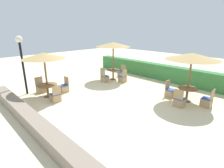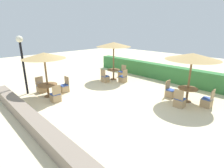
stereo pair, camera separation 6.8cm
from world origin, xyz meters
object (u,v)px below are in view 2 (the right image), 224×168
object	(u,v)px
patio_chair_back_right_west	(170,93)
parasol_back_right	(192,57)
round_table_front_left	(48,87)
parasol_front_left	(44,56)
patio_chair_front_left_east	(56,97)
patio_chair_back_right_east	(207,102)
patio_chair_back_left_east	(123,79)
patio_chair_front_left_west	(41,88)
patio_chair_back_left_north	(122,74)
patio_chair_back_left_south	(105,78)
lamp_post	(22,54)
round_table_back_right	(188,91)
patio_chair_front_left_north	(64,88)
parasol_back_left	(114,45)
round_table_back_left	(114,72)
patio_chair_back_right_south	(180,102)

from	to	relation	value
patio_chair_back_right_west	parasol_back_right	bearing A→B (deg)	92.81
round_table_front_left	parasol_back_right	bearing A→B (deg)	40.59
parasol_front_left	patio_chair_front_left_east	world-z (taller)	parasol_front_left
patio_chair_back_right_east	patio_chair_back_left_east	distance (m)	5.67
parasol_back_right	patio_chair_back_left_east	size ratio (longest dim) A/B	2.81
patio_chair_front_left_west	patio_chair_back_left_north	distance (m)	6.14
parasol_front_left	patio_chair_back_left_south	xyz separation A→B (m)	(0.13, 4.20, -2.04)
lamp_post	parasol_front_left	bearing A→B (deg)	28.70
patio_chair_back_right_east	patio_chair_front_left_west	xyz separation A→B (m)	(-7.68, -4.98, 0.00)
round_table_back_right	patio_chair_back_left_south	bearing A→B (deg)	-172.58
patio_chair_back_right_east	parasol_front_left	distance (m)	8.62
round_table_front_left	patio_chair_back_left_east	world-z (taller)	patio_chair_back_left_east
patio_chair_front_left_west	patio_chair_front_left_north	bearing A→B (deg)	138.32
patio_chair_front_left_west	patio_chair_back_left_north	size ratio (longest dim) A/B	1.00
patio_chair_back_right_east	parasol_front_left	world-z (taller)	parasol_front_left
patio_chair_front_left_north	parasol_back_left	distance (m)	4.67
round_table_front_left	parasol_back_left	world-z (taller)	parasol_back_left
round_table_back_right	patio_chair_back_left_north	distance (m)	5.82
patio_chair_back_right_east	patio_chair_back_left_east	bearing A→B (deg)	89.10
patio_chair_back_right_west	round_table_back_left	bearing A→B (deg)	-92.49
patio_chair_back_left_east	lamp_post	bearing A→B (deg)	157.95
round_table_front_left	patio_chair_front_left_east	world-z (taller)	patio_chair_front_left_east
round_table_front_left	patio_chair_front_left_east	bearing A→B (deg)	-2.64
lamp_post	patio_chair_front_left_north	bearing A→B (deg)	54.28
patio_chair_back_left_east	patio_chair_back_right_south	bearing A→B (deg)	-102.59
round_table_back_left	patio_chair_back_left_south	bearing A→B (deg)	-87.18
patio_chair_back_right_east	parasol_front_left	bearing A→B (deg)	126.52
round_table_back_right	patio_chair_front_left_east	xyz separation A→B (m)	(-4.78, -4.97, -0.31)
parasol_back_right	patio_chair_back_left_east	distance (m)	5.15
round_table_back_right	patio_chair_back_right_west	distance (m)	0.97
lamp_post	patio_chair_back_right_east	distance (m)	10.04
round_table_front_left	patio_chair_back_left_north	world-z (taller)	patio_chair_back_left_north
patio_chair_front_left_east	patio_chair_back_left_south	world-z (taller)	same
round_table_back_right	parasol_back_left	size ratio (longest dim) A/B	0.36
round_table_back_right	patio_chair_front_left_north	distance (m)	6.98
patio_chair_front_left_west	patio_chair_front_left_north	size ratio (longest dim) A/B	1.00
patio_chair_back_left_north	patio_chair_front_left_west	bearing A→B (deg)	80.63
patio_chair_back_right_south	patio_chair_back_left_north	bearing A→B (deg)	160.38
lamp_post	round_table_front_left	xyz separation A→B (m)	(1.27, 0.70, -1.79)
patio_chair_front_left_east	patio_chair_back_left_south	xyz separation A→B (m)	(-0.85, 4.24, 0.00)
round_table_back_right	patio_chair_front_left_west	distance (m)	8.32
patio_chair_back_right_south	round_table_back_right	bearing A→B (deg)	92.56
patio_chair_back_right_south	patio_chair_back_right_east	distance (m)	1.35
parasol_front_left	patio_chair_back_left_east	distance (m)	5.57
lamp_post	round_table_back_left	distance (m)	6.21
patio_chair_back_left_east	parasol_front_left	bearing A→B (deg)	168.17
round_table_back_right	patio_chair_back_right_south	bearing A→B (deg)	-87.44
patio_chair_back_right_west	round_table_front_left	xyz separation A→B (m)	(-4.83, -4.88, 0.30)
round_table_back_left	round_table_back_right	bearing A→B (deg)	-1.63
parasol_back_right	parasol_front_left	bearing A→B (deg)	-139.41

